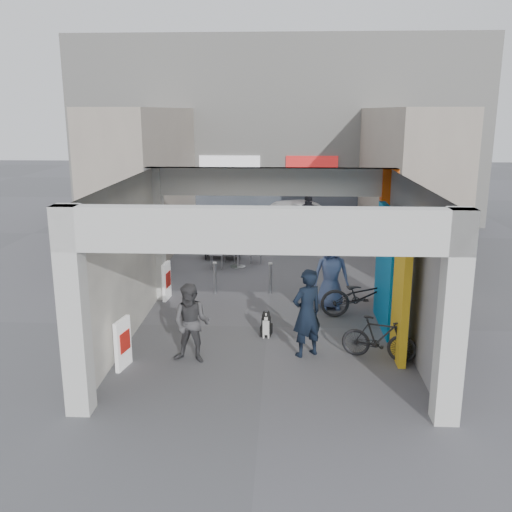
# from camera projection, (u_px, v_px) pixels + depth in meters

# --- Properties ---
(ground) EXTENTS (90.00, 90.00, 0.00)m
(ground) POSITION_uv_depth(u_px,v_px,m) (267.00, 327.00, 13.31)
(ground) COLOR #4E4F53
(ground) RESTS_ON ground
(arcade_canopy) EXTENTS (6.40, 6.45, 6.40)m
(arcade_canopy) POSITION_uv_depth(u_px,v_px,m) (292.00, 239.00, 11.92)
(arcade_canopy) COLOR silver
(arcade_canopy) RESTS_ON ground
(far_building) EXTENTS (18.00, 4.08, 8.00)m
(far_building) POSITION_uv_depth(u_px,v_px,m) (277.00, 131.00, 25.86)
(far_building) COLOR silver
(far_building) RESTS_ON ground
(plaza_bldg_left) EXTENTS (2.00, 9.00, 5.00)m
(plaza_bldg_left) POSITION_uv_depth(u_px,v_px,m) (147.00, 181.00, 20.17)
(plaza_bldg_left) COLOR #A19585
(plaza_bldg_left) RESTS_ON ground
(plaza_bldg_right) EXTENTS (2.00, 9.00, 5.00)m
(plaza_bldg_right) POSITION_uv_depth(u_px,v_px,m) (404.00, 182.00, 19.73)
(plaza_bldg_right) COLOR #A19585
(plaza_bldg_right) RESTS_ON ground
(bollard_left) EXTENTS (0.09, 0.09, 0.87)m
(bollard_left) POSITION_uv_depth(u_px,v_px,m) (215.00, 278.00, 15.64)
(bollard_left) COLOR #989BA1
(bollard_left) RESTS_ON ground
(bollard_center) EXTENTS (0.09, 0.09, 0.85)m
(bollard_center) POSITION_uv_depth(u_px,v_px,m) (270.00, 278.00, 15.66)
(bollard_center) COLOR #989BA1
(bollard_center) RESTS_ON ground
(bollard_right) EXTENTS (0.09, 0.09, 0.85)m
(bollard_right) POSITION_uv_depth(u_px,v_px,m) (328.00, 281.00, 15.47)
(bollard_right) COLOR #989BA1
(bollard_right) RESTS_ON ground
(advert_board_near) EXTENTS (0.20, 0.55, 1.00)m
(advert_board_near) POSITION_uv_depth(u_px,v_px,m) (123.00, 343.00, 11.09)
(advert_board_near) COLOR white
(advert_board_near) RESTS_ON ground
(advert_board_far) EXTENTS (0.14, 0.56, 1.00)m
(advert_board_far) POSITION_uv_depth(u_px,v_px,m) (167.00, 281.00, 15.16)
(advert_board_far) COLOR white
(advert_board_far) RESTS_ON ground
(cafe_set) EXTENTS (1.63, 1.31, 0.98)m
(cafe_set) POSITION_uv_depth(u_px,v_px,m) (235.00, 254.00, 18.65)
(cafe_set) COLOR #A6A6AB
(cafe_set) RESTS_ON ground
(produce_stand) EXTENTS (1.30, 0.71, 0.86)m
(produce_stand) POSITION_uv_depth(u_px,v_px,m) (222.00, 248.00, 19.45)
(produce_stand) COLOR black
(produce_stand) RESTS_ON ground
(crate_stack) EXTENTS (0.51, 0.43, 0.56)m
(crate_stack) POSITION_uv_depth(u_px,v_px,m) (292.00, 244.00, 20.41)
(crate_stack) COLOR #1C601B
(crate_stack) RESTS_ON ground
(border_collie) EXTENTS (0.23, 0.45, 0.63)m
(border_collie) POSITION_uv_depth(u_px,v_px,m) (266.00, 326.00, 12.70)
(border_collie) COLOR black
(border_collie) RESTS_ON ground
(man_with_dog) EXTENTS (0.80, 0.73, 1.84)m
(man_with_dog) POSITION_uv_depth(u_px,v_px,m) (307.00, 313.00, 11.55)
(man_with_dog) COLOR black
(man_with_dog) RESTS_ON ground
(man_back_turned) EXTENTS (0.86, 0.72, 1.61)m
(man_back_turned) POSITION_uv_depth(u_px,v_px,m) (191.00, 323.00, 11.30)
(man_back_turned) COLOR #434345
(man_back_turned) RESTS_ON ground
(man_elderly) EXTENTS (0.93, 0.65, 1.82)m
(man_elderly) POSITION_uv_depth(u_px,v_px,m) (331.00, 274.00, 14.39)
(man_elderly) COLOR #4F649A
(man_elderly) RESTS_ON ground
(man_crates) EXTENTS (1.26, 0.78, 2.01)m
(man_crates) POSITION_uv_depth(u_px,v_px,m) (309.00, 221.00, 20.84)
(man_crates) COLOR black
(man_crates) RESTS_ON ground
(bicycle_front) EXTENTS (2.09, 0.82, 1.08)m
(bicycle_front) POSITION_uv_depth(u_px,v_px,m) (363.00, 296.00, 13.84)
(bicycle_front) COLOR black
(bicycle_front) RESTS_ON ground
(bicycle_rear) EXTENTS (1.56, 0.87, 0.90)m
(bicycle_rear) POSITION_uv_depth(u_px,v_px,m) (379.00, 338.00, 11.48)
(bicycle_rear) COLOR black
(bicycle_rear) RESTS_ON ground
(white_van) EXTENTS (4.80, 3.51, 1.52)m
(white_van) POSITION_uv_depth(u_px,v_px,m) (304.00, 216.00, 23.03)
(white_van) COLOR white
(white_van) RESTS_ON ground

